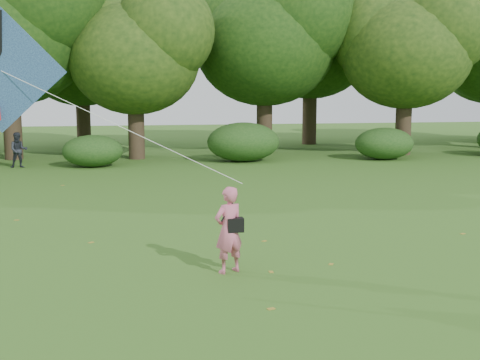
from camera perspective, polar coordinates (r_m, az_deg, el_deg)
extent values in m
plane|color=#265114|center=(11.12, 3.21, -9.13)|extent=(100.00, 100.00, 0.00)
imported|color=#C75E79|center=(11.15, -1.09, -4.75)|extent=(0.70, 0.60, 1.62)
imported|color=#22262D|center=(28.16, -20.26, 2.67)|extent=(0.85, 0.71, 1.56)
cube|color=black|center=(11.12, -0.45, -4.27)|extent=(0.30, 0.20, 0.26)
cylinder|color=black|center=(11.02, -1.06, -2.71)|extent=(0.33, 0.14, 0.47)
cube|color=black|center=(11.94, -21.83, 9.65)|extent=(0.31, 0.68, 2.08)
cylinder|color=white|center=(11.19, -11.19, 4.95)|extent=(4.30, 1.07, 2.06)
cylinder|color=#3A2D1E|center=(31.77, -20.79, 5.31)|extent=(0.88, 0.88, 3.85)
ellipsoid|color=#1E3F11|center=(31.85, -21.19, 12.74)|extent=(8.00, 8.00, 6.80)
cylinder|color=#3A2D1E|center=(30.34, -9.81, 4.95)|extent=(0.80, 0.80, 3.15)
ellipsoid|color=#1E3F11|center=(30.32, -9.97, 11.25)|extent=(6.40, 6.40, 5.44)
cylinder|color=#3A2D1E|center=(33.20, 2.33, 5.81)|extent=(0.86, 0.86, 3.67)
ellipsoid|color=#1E3F11|center=(33.25, 2.37, 12.59)|extent=(7.60, 7.60, 6.46)
cylinder|color=#3A2D1E|center=(33.21, 15.24, 5.31)|extent=(0.83, 0.83, 3.43)
ellipsoid|color=#1E3F11|center=(33.23, 15.48, 11.50)|extent=(6.80, 6.80, 5.78)
cylinder|color=#3A2D1E|center=(37.89, -14.63, 5.74)|extent=(0.84, 0.84, 3.50)
ellipsoid|color=#1E3F11|center=(37.91, -14.84, 11.29)|extent=(7.00, 7.00, 5.95)
cylinder|color=#3A2D1E|center=(38.59, 6.61, 6.39)|extent=(0.90, 0.90, 4.02)
ellipsoid|color=#1E3F11|center=(38.67, 6.72, 12.56)|extent=(7.80, 7.80, 6.63)
ellipsoid|color=#264919|center=(27.54, -13.80, 2.69)|extent=(2.66, 2.09, 1.42)
ellipsoid|color=#264919|center=(28.83, 0.32, 3.63)|extent=(3.50, 2.75, 1.88)
ellipsoid|color=#264919|center=(30.53, 13.52, 3.38)|extent=(2.94, 2.31, 1.58)
cube|color=olive|center=(11.98, 8.62, -7.90)|extent=(0.13, 0.14, 0.01)
cube|color=olive|center=(15.24, 20.37, -4.79)|extent=(0.14, 0.11, 0.01)
cube|color=olive|center=(13.89, -13.94, -5.77)|extent=(0.14, 0.14, 0.01)
cube|color=olive|center=(16.83, -20.41, -3.58)|extent=(0.14, 0.11, 0.01)
cube|color=olive|center=(13.63, 2.32, -5.80)|extent=(0.14, 0.14, 0.01)
cube|color=olive|center=(9.56, 2.97, -12.10)|extent=(0.14, 0.11, 0.01)
cube|color=olive|center=(11.38, 2.97, -8.69)|extent=(0.08, 0.12, 0.01)
cube|color=olive|center=(22.47, -16.47, -0.49)|extent=(0.14, 0.14, 0.01)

